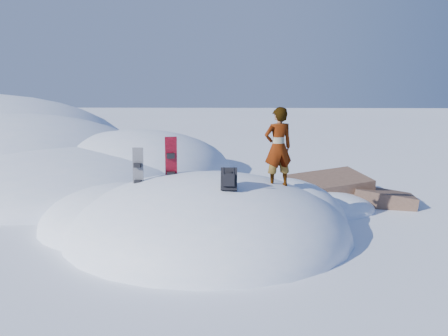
{
  "coord_description": "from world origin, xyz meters",
  "views": [
    {
      "loc": [
        0.69,
        -10.23,
        3.63
      ],
      "look_at": [
        0.38,
        0.3,
        1.62
      ],
      "focal_mm": 35.0,
      "sensor_mm": 36.0,
      "label": 1
    }
  ],
  "objects_px": {
    "snowboard_red": "(171,167)",
    "person": "(278,147)",
    "snowboard_dark": "(138,176)",
    "backpack": "(229,180)"
  },
  "relations": [
    {
      "from": "backpack",
      "to": "person",
      "type": "distance_m",
      "value": 1.58
    },
    {
      "from": "snowboard_red",
      "to": "snowboard_dark",
      "type": "height_order",
      "value": "snowboard_red"
    },
    {
      "from": "snowboard_dark",
      "to": "backpack",
      "type": "bearing_deg",
      "value": -23.31
    },
    {
      "from": "snowboard_red",
      "to": "snowboard_dark",
      "type": "relative_size",
      "value": 1.14
    },
    {
      "from": "backpack",
      "to": "person",
      "type": "height_order",
      "value": "person"
    },
    {
      "from": "snowboard_dark",
      "to": "snowboard_red",
      "type": "bearing_deg",
      "value": 30.57
    },
    {
      "from": "snowboard_red",
      "to": "person",
      "type": "distance_m",
      "value": 2.73
    },
    {
      "from": "snowboard_dark",
      "to": "person",
      "type": "xyz_separation_m",
      "value": [
        3.37,
        -0.11,
        0.72
      ]
    },
    {
      "from": "snowboard_dark",
      "to": "person",
      "type": "bearing_deg",
      "value": -0.02
    },
    {
      "from": "snowboard_red",
      "to": "person",
      "type": "height_order",
      "value": "person"
    }
  ]
}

